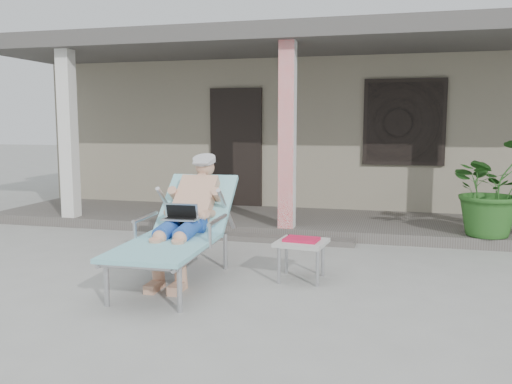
# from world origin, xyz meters

# --- Properties ---
(ground) EXTENTS (60.00, 60.00, 0.00)m
(ground) POSITION_xyz_m (0.00, 0.00, 0.00)
(ground) COLOR #9E9E99
(ground) RESTS_ON ground
(house) EXTENTS (10.40, 5.40, 3.30)m
(house) POSITION_xyz_m (0.00, 6.50, 1.67)
(house) COLOR gray
(house) RESTS_ON ground
(porch_deck) EXTENTS (10.00, 2.00, 0.15)m
(porch_deck) POSITION_xyz_m (0.00, 3.00, 0.07)
(porch_deck) COLOR #605B56
(porch_deck) RESTS_ON ground
(porch_overhang) EXTENTS (10.00, 2.30, 2.85)m
(porch_overhang) POSITION_xyz_m (0.00, 2.95, 2.79)
(porch_overhang) COLOR silver
(porch_overhang) RESTS_ON porch_deck
(porch_step) EXTENTS (2.00, 0.30, 0.07)m
(porch_step) POSITION_xyz_m (0.00, 1.85, 0.04)
(porch_step) COLOR #605B56
(porch_step) RESTS_ON ground
(lounger) EXTENTS (0.87, 2.14, 1.38)m
(lounger) POSITION_xyz_m (-0.67, -0.09, 0.85)
(lounger) COLOR #B7B7BC
(lounger) RESTS_ON ground
(side_table) EXTENTS (0.55, 0.55, 0.45)m
(side_table) POSITION_xyz_m (0.57, 0.11, 0.38)
(side_table) COLOR #B5B5B0
(side_table) RESTS_ON ground
(potted_palm) EXTENTS (1.44, 1.36, 1.28)m
(potted_palm) POSITION_xyz_m (2.73, 2.26, 0.79)
(potted_palm) COLOR #26591E
(potted_palm) RESTS_ON porch_deck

